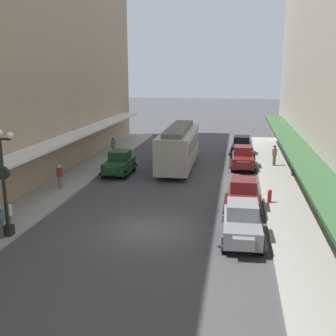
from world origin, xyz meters
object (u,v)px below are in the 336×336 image
at_px(pedestrian_1, 0,221).
at_px(pedestrian_4, 293,165).
at_px(pedestrian_3, 113,147).
at_px(pedestrian_5, 60,177).
at_px(parked_car_3, 119,162).
at_px(lamp_post_with_clock, 3,178).
at_px(pedestrian_2, 8,215).
at_px(pedestrian_0, 274,155).
at_px(parked_car_0, 243,195).
at_px(parked_car_4, 243,157).
at_px(fire_hydrant, 270,196).
at_px(parked_car_1, 242,222).
at_px(parked_car_2, 241,146).
at_px(streetcar, 179,145).

relative_size(pedestrian_1, pedestrian_4, 1.00).
height_order(pedestrian_3, pedestrian_5, pedestrian_3).
distance_m(parked_car_3, lamp_post_with_clock, 13.19).
bearing_deg(pedestrian_1, pedestrian_5, 95.05).
xyz_separation_m(parked_car_3, pedestrian_2, (-1.97, -12.48, 0.05)).
xyz_separation_m(pedestrian_0, pedestrian_3, (-14.36, 1.40, 0.00)).
height_order(parked_car_0, pedestrian_1, parked_car_0).
xyz_separation_m(parked_car_4, pedestrian_3, (-11.76, 2.30, 0.07)).
bearing_deg(pedestrian_3, parked_car_4, -11.05).
bearing_deg(fire_hydrant, pedestrian_5, 177.35).
relative_size(parked_car_4, pedestrian_2, 2.61).
relative_size(parked_car_4, pedestrian_4, 2.61).
height_order(lamp_post_with_clock, pedestrian_4, lamp_post_with_clock).
relative_size(parked_car_1, pedestrian_0, 2.57).
bearing_deg(pedestrian_4, parked_car_0, -114.90).
bearing_deg(parked_car_1, parked_car_0, 88.85).
xyz_separation_m(parked_car_3, fire_hydrant, (11.00, -5.65, -0.38)).
xyz_separation_m(parked_car_2, pedestrian_5, (-12.03, -13.75, 0.05)).
height_order(parked_car_0, parked_car_2, same).
distance_m(parked_car_0, pedestrian_0, 11.73).
bearing_deg(pedestrian_4, parked_car_3, -174.94).
relative_size(streetcar, pedestrian_0, 5.77).
height_order(pedestrian_2, pedestrian_5, same).
bearing_deg(streetcar, pedestrian_4, -10.66).
distance_m(parked_car_0, pedestrian_3, 17.35).
xyz_separation_m(parked_car_4, pedestrian_5, (-12.10, -8.54, 0.05)).
distance_m(lamp_post_with_clock, pedestrian_5, 8.19).
bearing_deg(pedestrian_1, parked_car_1, 9.91).
xyz_separation_m(lamp_post_with_clock, pedestrian_5, (-0.88, 7.89, -2.00)).
height_order(parked_car_3, parked_car_4, same).
relative_size(fire_hydrant, pedestrian_3, 0.49).
height_order(fire_hydrant, pedestrian_4, pedestrian_4).
relative_size(parked_car_2, lamp_post_with_clock, 0.84).
xyz_separation_m(parked_car_0, parked_car_4, (0.07, 10.52, 0.00)).
xyz_separation_m(parked_car_1, parked_car_3, (-9.31, 11.32, 0.00)).
bearing_deg(lamp_post_with_clock, parked_car_3, 82.26).
bearing_deg(parked_car_1, lamp_post_with_clock, -171.82).
xyz_separation_m(parked_car_1, pedestrian_5, (-11.95, 6.30, 0.05)).
xyz_separation_m(parked_car_1, pedestrian_4, (3.88, 12.49, 0.05)).
distance_m(pedestrian_2, pedestrian_5, 7.49).
height_order(parked_car_1, pedestrian_3, parked_car_1).
height_order(parked_car_4, pedestrian_5, parked_car_4).
height_order(parked_car_1, parked_car_2, same).
distance_m(parked_car_1, pedestrian_0, 15.97).
bearing_deg(streetcar, parked_car_4, 7.27).
bearing_deg(fire_hydrant, parked_car_1, -106.52).
xyz_separation_m(pedestrian_1, pedestrian_5, (-0.73, 8.26, 0.00)).
bearing_deg(pedestrian_3, streetcar, -24.41).
height_order(parked_car_4, streetcar, streetcar).
distance_m(parked_car_2, pedestrian_2, 24.06).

